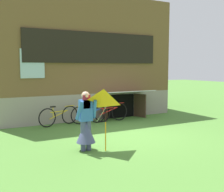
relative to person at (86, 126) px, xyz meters
The scene contains 7 objects.
ground_plane 2.34m from the person, 23.19° to the left, with size 60.00×60.00×0.00m, color #4C7F33.
log_house 7.19m from the person, 72.68° to the left, with size 7.95×6.56×5.34m.
person is the anchor object (origin of this frame).
kite 0.87m from the person, 62.41° to the right, with size 1.02×1.00×1.60m.
bicycle_red 4.08m from the person, 53.66° to the left, with size 1.78×0.08×0.81m.
bicycle_blue 3.71m from the person, 63.85° to the left, with size 1.73×0.09×0.79m.
bicycle_yellow 3.53m from the person, 84.45° to the left, with size 1.69×0.43×0.79m.
Camera 1 is at (-4.94, -7.73, 2.28)m, focal length 44.59 mm.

